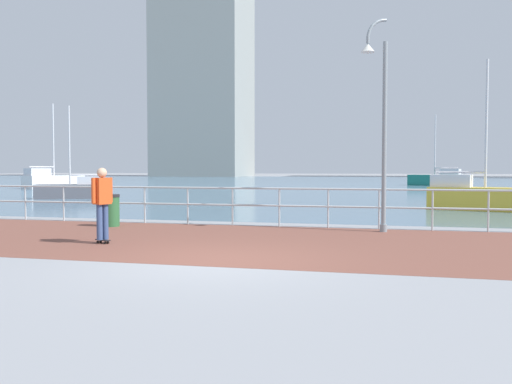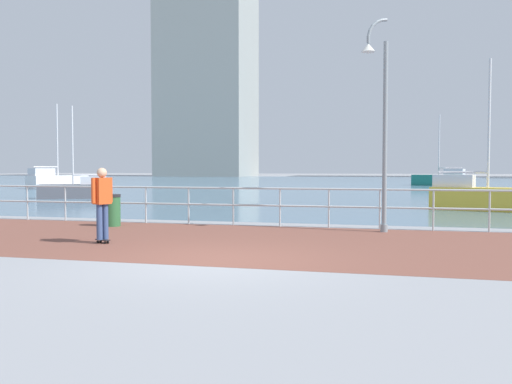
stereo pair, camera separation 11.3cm
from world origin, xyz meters
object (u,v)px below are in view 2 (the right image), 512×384
(trash_bin, at_px, (113,210))
(sailboat_teal, at_px, (76,190))
(sailboat_navy, at_px, (483,196))
(sailboat_gray, at_px, (56,180))
(skateboarder, at_px, (102,198))
(sailboat_red, at_px, (441,179))
(lamppost, at_px, (380,114))

(trash_bin, relative_size, sailboat_teal, 0.18)
(trash_bin, relative_size, sailboat_navy, 0.16)
(sailboat_gray, xyz_separation_m, sailboat_teal, (9.98, -12.60, -0.18))
(trash_bin, bearing_deg, skateboarder, -64.43)
(skateboarder, xyz_separation_m, sailboat_gray, (-20.63, 28.07, -0.35))
(sailboat_gray, bearing_deg, skateboarder, -53.69)
(trash_bin, height_order, sailboat_red, sailboat_red)
(skateboarder, distance_m, trash_bin, 3.60)
(skateboarder, height_order, sailboat_red, sailboat_red)
(sailboat_red, distance_m, sailboat_teal, 34.75)
(sailboat_gray, bearing_deg, lamppost, -42.61)
(sailboat_gray, height_order, sailboat_navy, sailboat_gray)
(sailboat_teal, bearing_deg, sailboat_navy, -9.69)
(sailboat_gray, height_order, sailboat_red, sailboat_gray)
(lamppost, distance_m, sailboat_red, 39.40)
(skateboarder, xyz_separation_m, sailboat_navy, (9.89, 11.96, -0.45))
(lamppost, bearing_deg, sailboat_gray, 137.39)
(skateboarder, relative_size, sailboat_red, 0.25)
(lamppost, distance_m, skateboarder, 7.27)
(sailboat_gray, xyz_separation_m, sailboat_red, (31.70, 14.52, -0.02))
(skateboarder, distance_m, sailboat_teal, 18.79)
(lamppost, xyz_separation_m, skateboarder, (-5.98, -3.59, -2.06))
(trash_bin, height_order, sailboat_gray, sailboat_gray)
(lamppost, bearing_deg, sailboat_red, 82.55)
(skateboarder, bearing_deg, lamppost, 31.01)
(lamppost, relative_size, trash_bin, 5.99)
(skateboarder, height_order, trash_bin, skateboarder)
(sailboat_red, bearing_deg, skateboarder, -104.58)
(lamppost, relative_size, sailboat_teal, 1.09)
(lamppost, relative_size, skateboarder, 3.29)
(skateboarder, bearing_deg, sailboat_teal, 124.55)
(sailboat_gray, xyz_separation_m, sailboat_navy, (30.52, -16.11, -0.10))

